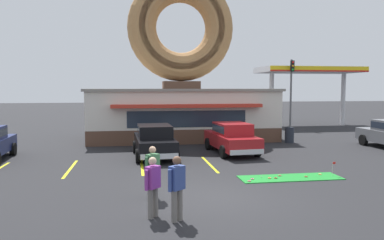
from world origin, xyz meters
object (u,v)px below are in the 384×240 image
Objects in this scene: golf_ball at (261,177)px; car_red at (232,137)px; pedestrian_blue_sweater_man at (153,170)px; traffic_light_pole at (291,84)px; pedestrian_leather_jacket_man at (177,185)px; trash_bin at (289,135)px; pedestrian_hooded_kid at (153,184)px; putting_flag_pin at (333,165)px; car_black at (154,140)px.

golf_ball is 0.01× the size of car_red.
pedestrian_blue_sweater_man is 0.28× the size of traffic_light_pole.
traffic_light_pole is (12.12, 20.66, 2.77)m from pedestrian_leather_jacket_man.
golf_ball is 9.88m from trash_bin.
pedestrian_hooded_kid is at bearing 147.61° from pedestrian_leather_jacket_man.
pedestrian_leather_jacket_man is at bearing -149.16° from putting_flag_pin.
car_black is 9.35m from trash_bin.
pedestrian_leather_jacket_man is at bearing -32.39° from pedestrian_hooded_kid.
pedestrian_hooded_kid is (-4.59, -9.20, 0.02)m from car_red.
pedestrian_leather_jacket_man reaches higher than trash_bin.
traffic_light_pole reaches higher than pedestrian_leather_jacket_man.
putting_flag_pin is 0.33× the size of pedestrian_leather_jacket_man.
traffic_light_pole is (5.62, 16.78, 3.27)m from putting_flag_pin.
car_red is 8.75m from pedestrian_blue_sweater_man.
putting_flag_pin is 0.12× the size of car_black.
car_black is 0.99× the size of car_red.
putting_flag_pin reaches higher than golf_ball.
golf_ball is 2.84m from putting_flag_pin.
pedestrian_blue_sweater_man is 13.97m from trash_bin.
trash_bin is at bearing 22.74° from car_black.
car_red is (4.06, 0.49, 0.00)m from car_black.
trash_bin is at bearing 56.04° from pedestrian_leather_jacket_man.
pedestrian_blue_sweater_man reaches higher than pedestrian_hooded_kid.
car_black reaches higher than golf_ball.
pedestrian_blue_sweater_man is at bearing -130.46° from trash_bin.
putting_flag_pin is at bearing 26.30° from pedestrian_hooded_kid.
car_black is 17.04m from traffic_light_pole.
trash_bin is (8.55, 12.70, -0.44)m from pedestrian_leather_jacket_man.
pedestrian_leather_jacket_man reaches higher than golf_ball.
car_red reaches higher than golf_ball.
putting_flag_pin is 18.00m from traffic_light_pole.
traffic_light_pole is at bearing 65.86° from trash_bin.
pedestrian_blue_sweater_man is 0.96× the size of pedestrian_leather_jacket_man.
putting_flag_pin is at bearing 14.42° from pedestrian_blue_sweater_man.
golf_ball is at bearing -119.47° from trash_bin.
car_red is 14.03m from traffic_light_pole.
pedestrian_blue_sweater_man is 22.65m from traffic_light_pole.
car_red is 10.38m from pedestrian_leather_jacket_man.
golf_ball is at bearing 25.77° from pedestrian_blue_sweater_man.
car_red is at bearing 86.86° from golf_ball.
pedestrian_blue_sweater_man reaches higher than golf_ball.
golf_ball is at bearing -116.97° from traffic_light_pole.
trash_bin is at bearing 60.53° from golf_ball.
traffic_light_pole is (3.57, 7.96, 3.21)m from trash_bin.
pedestrian_blue_sweater_man is 1.67× the size of trash_bin.
golf_ball is 18.93m from traffic_light_pole.
car_red is 5.54m from trash_bin.
golf_ball is 5.54m from car_red.
pedestrian_hooded_kid reaches higher than car_red.
traffic_light_pole is at bearing 63.03° from golf_ball.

